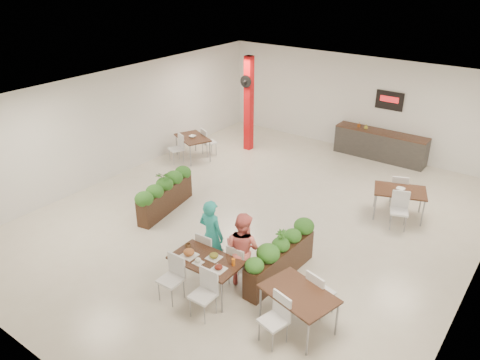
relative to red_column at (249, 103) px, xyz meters
name	(u,v)px	position (x,y,z in m)	size (l,w,h in m)	color
ground	(258,218)	(3.00, -3.79, -1.64)	(12.00, 12.00, 0.00)	beige
room_shell	(260,145)	(3.00, -3.79, 0.36)	(10.10, 12.10, 3.22)	white
red_column	(249,103)	(0.00, 0.00, 0.00)	(0.40, 0.41, 3.20)	red
service_counter	(380,144)	(4.00, 1.86, -1.15)	(3.00, 0.64, 2.20)	#2C2927
main_table	(206,264)	(3.77, -6.77, -1.01)	(1.41, 1.64, 0.92)	black
diner_man	(211,235)	(3.38, -6.12, -0.83)	(0.60, 0.39, 1.63)	teal
diner_woman	(242,249)	(4.18, -6.12, -0.84)	(0.78, 0.61, 1.60)	#F8756E
planter_left	(165,192)	(0.80, -4.87, -1.11)	(0.71, 2.12, 1.13)	black
planter_right	(280,256)	(4.73, -5.54, -1.12)	(0.48, 2.16, 1.14)	black
side_table_a	(193,140)	(-0.97, -1.79, -1.01)	(1.44, 1.65, 0.92)	black
side_table_b	(400,194)	(5.82, -1.57, -1.01)	(1.48, 1.67, 0.92)	black
side_table_c	(299,298)	(5.74, -6.58, -1.01)	(1.46, 1.67, 0.92)	black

